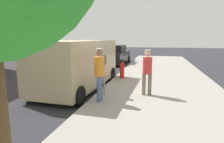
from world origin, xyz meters
TOP-DOWN VIEW (x-y plane):
  - ground_plane at (0.00, 0.00)m, footprint 80.00×80.00m
  - sidewalk_slab at (3.50, 0.00)m, footprint 5.00×32.00m
  - parking_meter_near at (1.35, -0.32)m, footprint 0.14×0.18m
  - pedestrian_in_orange at (1.39, -1.03)m, footprint 0.34×0.36m
  - pedestrian_in_red at (2.90, 0.04)m, footprint 0.35×0.34m
  - parked_van at (-0.15, 0.85)m, footprint 2.30×5.27m
  - parked_sedan_ahead at (-0.37, 9.27)m, footprint 2.09×4.47m
  - fire_hydrant at (1.45, 2.77)m, footprint 0.24×0.24m

SIDE VIEW (x-z plane):
  - ground_plane at x=0.00m, z-range 0.00..0.00m
  - sidewalk_slab at x=3.50m, z-range 0.00..0.15m
  - fire_hydrant at x=1.45m, z-range 0.14..1.00m
  - parked_sedan_ahead at x=-0.37m, z-range -0.08..1.57m
  - pedestrian_in_red at x=2.90m, z-range 0.27..1.96m
  - parked_van at x=-0.15m, z-range 0.08..2.23m
  - pedestrian_in_orange at x=1.39m, z-range 0.29..2.07m
  - parking_meter_near at x=1.35m, z-range 0.42..1.94m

